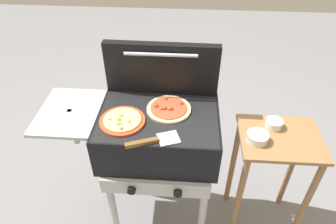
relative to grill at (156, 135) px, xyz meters
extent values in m
plane|color=gray|center=(0.01, 0.00, -0.76)|extent=(8.00, 8.00, 0.00)
cube|color=black|center=(0.01, 0.00, 0.02)|extent=(0.64, 0.48, 0.24)
cube|color=black|center=(0.01, 0.00, 0.14)|extent=(0.61, 0.46, 0.01)
cube|color=#B7B7B7|center=(-0.47, 0.00, 0.13)|extent=(0.32, 0.41, 0.02)
cube|color=#B7B7B7|center=(-0.47, 0.00, 0.02)|extent=(0.02, 0.02, 0.24)
cube|color=#B7B7B7|center=(0.01, -0.25, -0.15)|extent=(0.58, 0.02, 0.10)
cylinder|color=black|center=(-0.11, -0.27, -0.15)|extent=(0.04, 0.02, 0.04)
cylinder|color=black|center=(0.13, -0.27, -0.15)|extent=(0.04, 0.02, 0.04)
cylinder|color=#B7B7B7|center=(-0.26, -0.19, -0.43)|extent=(0.04, 0.04, 0.66)
cylinder|color=#B7B7B7|center=(0.28, -0.19, -0.43)|extent=(0.04, 0.04, 0.66)
cylinder|color=#B7B7B7|center=(-0.26, 0.19, -0.43)|extent=(0.04, 0.04, 0.66)
cylinder|color=#B7B7B7|center=(0.28, 0.19, -0.43)|extent=(0.04, 0.04, 0.66)
cube|color=black|center=(0.01, 0.22, 0.29)|extent=(0.63, 0.06, 0.30)
cylinder|color=#B7B7BC|center=(0.01, 0.17, 0.40)|extent=(0.38, 0.02, 0.02)
cylinder|color=beige|center=(0.07, 0.05, 0.15)|extent=(0.24, 0.24, 0.01)
cylinder|color=#D14C2D|center=(0.07, 0.05, 0.16)|extent=(0.19, 0.19, 0.01)
sphere|color=#D3472A|center=(0.13, 0.08, 0.17)|extent=(0.02, 0.02, 0.02)
sphere|color=#BB4E29|center=(0.07, 0.03, 0.17)|extent=(0.03, 0.03, 0.03)
sphere|color=#C24925|center=(0.04, 0.03, 0.17)|extent=(0.02, 0.02, 0.02)
sphere|color=#CA4D33|center=(0.03, 0.03, 0.17)|extent=(0.02, 0.02, 0.02)
sphere|color=#BF4830|center=(0.04, 0.12, 0.17)|extent=(0.02, 0.02, 0.02)
sphere|color=#EE4631|center=(0.00, 0.05, 0.17)|extent=(0.03, 0.03, 0.03)
cylinder|color=#C64723|center=(-0.16, -0.07, 0.15)|extent=(0.23, 0.23, 0.01)
cylinder|color=#EDD17A|center=(-0.16, -0.07, 0.16)|extent=(0.19, 0.19, 0.01)
sphere|color=#D2E183|center=(-0.23, -0.07, 0.17)|extent=(0.02, 0.02, 0.02)
sphere|color=#BAE96C|center=(-0.18, -0.11, 0.17)|extent=(0.02, 0.02, 0.02)
sphere|color=#F2E27D|center=(-0.18, -0.04, 0.17)|extent=(0.03, 0.03, 0.03)
sphere|color=#F2B976|center=(-0.13, -0.09, 0.17)|extent=(0.02, 0.02, 0.02)
sphere|color=#B4CE7C|center=(-0.18, -0.07, 0.17)|extent=(0.03, 0.03, 0.03)
sphere|color=#DAA58A|center=(-0.16, -0.14, 0.17)|extent=(0.02, 0.02, 0.02)
cube|color=#B7BABF|center=(0.08, -0.18, 0.15)|extent=(0.12, 0.12, 0.01)
cube|color=brown|center=(-0.04, -0.22, 0.15)|extent=(0.16, 0.08, 0.02)
cube|color=olive|center=(0.67, 0.00, 0.02)|extent=(0.44, 0.36, 0.02)
cylinder|color=olive|center=(0.48, -0.15, -0.37)|extent=(0.04, 0.04, 0.77)
cylinder|color=olive|center=(0.86, -0.15, -0.37)|extent=(0.04, 0.04, 0.77)
cylinder|color=olive|center=(0.48, 0.15, -0.37)|extent=(0.04, 0.04, 0.77)
cylinder|color=olive|center=(0.86, 0.15, -0.37)|extent=(0.04, 0.04, 0.77)
cylinder|color=silver|center=(0.65, 0.08, 0.05)|extent=(0.09, 0.09, 0.04)
cylinder|color=beige|center=(0.65, 0.08, 0.04)|extent=(0.08, 0.08, 0.02)
cylinder|color=silver|center=(0.54, -0.03, 0.05)|extent=(0.11, 0.11, 0.04)
cylinder|color=beige|center=(0.54, -0.03, 0.04)|extent=(0.09, 0.09, 0.02)
camera|label=1|loc=(0.15, -1.22, 1.16)|focal=32.48mm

